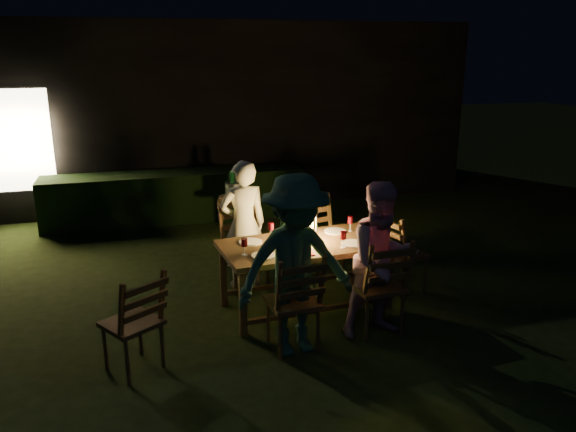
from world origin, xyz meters
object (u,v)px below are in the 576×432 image
object	(u,v)px
chair_spare	(134,339)
bottle_bucket_a	(232,187)
chair_far_left	(245,261)
lantern	(309,227)
chair_near_left	(293,318)
ice_bucket	(235,189)
dining_table	(306,249)
person_opp_right	(382,261)
side_table	(236,202)
chair_near_right	(377,302)
person_opp_left	(296,266)
person_house_side	(243,225)
chair_end	(403,267)
bottle_bucket_b	(238,185)
chair_far_right	(322,252)
bottle_table	(284,233)

from	to	relation	value
chair_spare	bottle_bucket_a	bearing A→B (deg)	32.30
chair_far_left	lantern	size ratio (longest dim) A/B	3.10
chair_near_left	lantern	distance (m)	1.13
bottle_bucket_a	ice_bucket	bearing A→B (deg)	38.66
dining_table	chair_far_left	bearing A→B (deg)	120.30
person_opp_right	side_table	size ratio (longest dim) A/B	2.32
chair_near_right	person_opp_left	world-z (taller)	person_opp_left
side_table	chair_near_right	bearing A→B (deg)	-75.04
dining_table	person_house_side	bearing A→B (deg)	118.76
chair_end	person_house_side	distance (m)	1.93
side_table	bottle_bucket_b	bearing A→B (deg)	38.66
chair_spare	person_house_side	bearing A→B (deg)	17.41
chair_spare	person_house_side	xyz separation A→B (m)	(1.29, 1.57, 0.47)
dining_table	bottle_bucket_a	world-z (taller)	bottle_bucket_a
chair_far_right	bottle_table	bearing A→B (deg)	37.26
chair_far_left	ice_bucket	xyz separation A→B (m)	(0.21, 1.70, 0.45)
chair_near_left	person_opp_right	world-z (taller)	person_opp_right
chair_near_left	bottle_table	distance (m)	0.99
dining_table	person_opp_right	distance (m)	0.94
person_house_side	person_opp_left	distance (m)	1.64
chair_spare	bottle_table	world-z (taller)	bottle_table
person_house_side	bottle_table	bearing A→B (deg)	103.71
chair_far_left	person_opp_right	distance (m)	1.88
chair_spare	bottle_bucket_a	world-z (taller)	bottle_bucket_a
dining_table	side_table	size ratio (longest dim) A/B	2.81
chair_end	bottle_bucket_a	bearing A→B (deg)	-157.89
lantern	side_table	distance (m)	2.42
dining_table	person_house_side	xyz separation A→B (m)	(-0.53, 0.77, 0.09)
chair_far_right	person_opp_left	bearing A→B (deg)	51.14
person_opp_right	person_opp_left	xyz separation A→B (m)	(-0.90, -0.09, 0.07)
ice_bucket	person_opp_left	bearing A→B (deg)	-90.86
chair_far_left	person_house_side	xyz separation A→B (m)	(-0.00, 0.05, 0.44)
chair_spare	person_house_side	distance (m)	2.09
chair_spare	bottle_bucket_b	xyz separation A→B (m)	(1.55, 3.26, 0.53)
chair_near_right	chair_near_left	bearing A→B (deg)	-177.56
chair_near_right	person_opp_right	xyz separation A→B (m)	(0.01, -0.05, 0.46)
chair_far_right	side_table	size ratio (longest dim) A/B	1.53
bottle_bucket_b	person_opp_right	bearing A→B (deg)	-76.17
bottle_bucket_a	person_opp_right	bearing A→B (deg)	-74.14
chair_spare	side_table	size ratio (longest dim) A/B	1.47
lantern	bottle_bucket_b	bearing A→B (deg)	97.40
chair_far_right	ice_bucket	world-z (taller)	chair_far_right
dining_table	chair_spare	bearing A→B (deg)	-161.89
side_table	bottle_bucket_a	bearing A→B (deg)	-141.34
bottle_table	bottle_bucket_a	distance (m)	2.41
chair_far_right	bottle_bucket_b	xyz separation A→B (m)	(-0.74, 1.64, 0.52)
person_opp_right	ice_bucket	size ratio (longest dim) A/B	5.20
dining_table	chair_near_right	xyz separation A→B (m)	(0.52, -0.72, -0.36)
chair_near_left	chair_near_right	xyz separation A→B (m)	(0.90, 0.09, 0.01)
chair_spare	bottle_bucket_a	size ratio (longest dim) A/B	3.08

